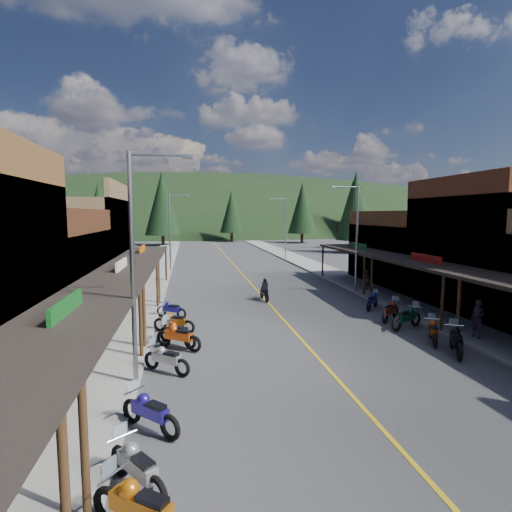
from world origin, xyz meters
name	(u,v)px	position (x,y,z in m)	size (l,w,h in m)	color
ground	(291,328)	(0.00, 0.00, 0.00)	(220.00, 220.00, 0.00)	#38383A
centerline	(241,273)	(0.00, 20.00, 0.01)	(0.15, 90.00, 0.01)	gold
sidewalk_west	(153,274)	(-8.70, 20.00, 0.07)	(3.40, 94.00, 0.15)	gray
sidewalk_east	(323,270)	(8.70, 20.00, 0.07)	(3.40, 94.00, 0.15)	gray
shop_west_2	(17,282)	(-13.75, 1.70, 2.53)	(10.90, 9.00, 6.20)	#3F2111
shop_west_3	(71,247)	(-13.78, 11.30, 3.52)	(10.90, 10.20, 8.20)	brown
shop_east_2	(501,254)	(13.78, 1.70, 3.52)	(10.90, 9.00, 8.20)	#562B19
shop_east_3	(414,254)	(13.75, 11.30, 2.53)	(10.90, 10.20, 6.20)	#4C2D16
streetlight_0	(137,258)	(-6.95, -6.00, 4.46)	(2.16, 0.18, 8.00)	gray
streetlight_1	(171,229)	(-6.95, 22.00, 4.46)	(2.16, 0.18, 8.00)	gray
streetlight_2	(355,234)	(6.95, 8.00, 4.46)	(2.16, 0.18, 8.00)	gray
streetlight_3	(285,226)	(6.95, 30.00, 4.46)	(2.16, 0.18, 8.00)	gray
ridge_hill	(202,230)	(0.00, 135.00, 0.00)	(310.00, 140.00, 60.00)	black
pine_1	(99,208)	(-24.00, 70.00, 7.24)	(5.88, 5.88, 12.50)	black
pine_2	(162,203)	(-10.00, 58.00, 7.99)	(6.72, 6.72, 14.00)	black
pine_3	(231,212)	(4.00, 66.00, 6.48)	(5.04, 5.04, 11.00)	black
pine_4	(302,208)	(18.00, 60.00, 7.24)	(5.88, 5.88, 12.50)	black
pine_5	(352,206)	(34.00, 72.00, 7.99)	(6.72, 6.72, 14.00)	black
pine_6	(416,212)	(46.00, 64.00, 6.48)	(5.04, 5.04, 11.00)	black
pine_7	(67,208)	(-32.00, 76.00, 7.24)	(5.88, 5.88, 12.50)	black
pine_8	(67,214)	(-22.00, 40.00, 5.98)	(4.48, 4.48, 10.00)	black
pine_9	(361,212)	(24.00, 45.00, 6.38)	(4.93, 4.93, 10.80)	black
pine_10	(110,209)	(-18.00, 50.00, 6.78)	(5.38, 5.38, 11.60)	black
pine_11	(355,206)	(20.00, 38.00, 7.19)	(5.82, 5.82, 12.40)	black
bike_west_2	(141,505)	(-6.16, -12.84, 0.65)	(0.75, 2.26, 1.29)	#BF620D
bike_west_3	(137,465)	(-6.38, -11.55, 0.61)	(0.72, 2.15, 1.23)	gray
bike_west_4	(150,410)	(-6.34, -9.14, 0.62)	(0.72, 2.17, 1.24)	navy
bike_west_5	(166,358)	(-6.11, -5.08, 0.60)	(0.70, 2.10, 1.20)	gray
bike_west_6	(178,335)	(-5.73, -2.50, 0.65)	(0.76, 2.29, 1.31)	#C9480E
bike_west_7	(177,332)	(-5.80, -1.92, 0.64)	(0.75, 2.26, 1.29)	#A72D0B
bike_west_8	(174,321)	(-6.01, 0.07, 0.62)	(0.73, 2.18, 1.25)	#9C4B0B
bike_west_9	(171,308)	(-6.26, 3.04, 0.56)	(0.65, 1.95, 1.11)	navy
bike_east_5	(456,339)	(5.90, -5.09, 0.67)	(0.78, 2.33, 1.33)	black
bike_east_6	(433,330)	(5.88, -3.51, 0.60)	(0.70, 2.10, 1.20)	#AD3B0C
bike_east_7	(407,316)	(5.86, -1.25, 0.67)	(0.78, 2.34, 1.34)	#0A361E
bike_east_8	(391,310)	(5.87, 0.42, 0.63)	(0.73, 2.20, 1.26)	maroon
bike_east_9	(372,300)	(6.10, 3.16, 0.57)	(0.67, 2.00, 1.15)	navy
rider_on_bike	(264,291)	(-0.10, 6.84, 0.63)	(0.80, 2.10, 1.57)	black
pedestrian_east_a	(477,319)	(8.11, -3.55, 1.06)	(0.66, 0.43, 1.82)	#2D2031
pedestrian_east_b	(366,279)	(8.27, 8.66, 0.95)	(0.78, 0.45, 1.60)	brown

